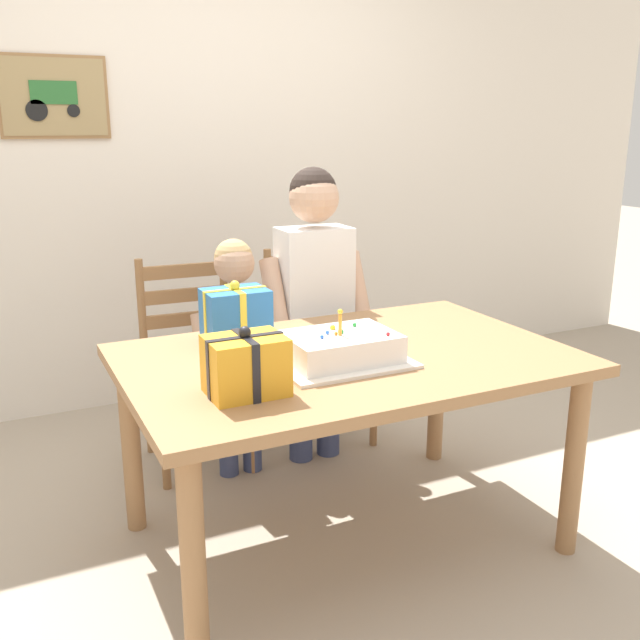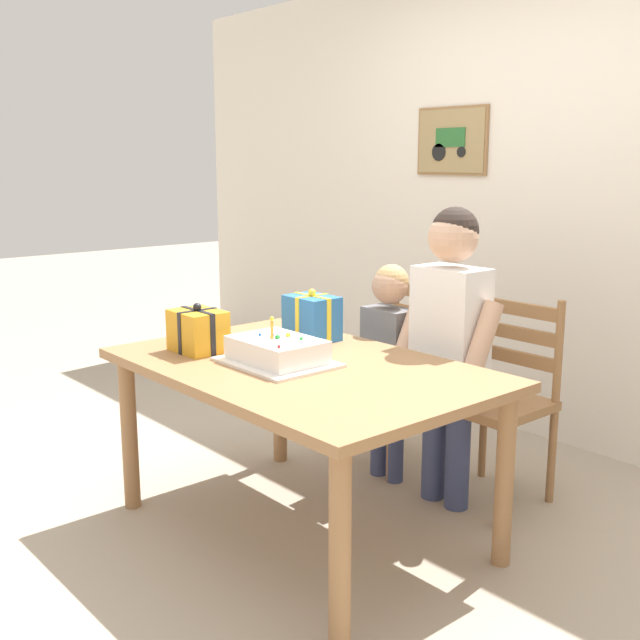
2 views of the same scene
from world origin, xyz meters
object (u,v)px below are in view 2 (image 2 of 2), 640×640
at_px(chair_left, 399,371).
at_px(child_younger, 388,351).
at_px(chair_right, 499,399).
at_px(dining_table, 302,385).
at_px(gift_box_beside_cake, 198,331).
at_px(child_older, 450,328).
at_px(gift_box_red_large, 312,318).
at_px(birthday_cake, 277,352).

height_order(chair_left, child_younger, child_younger).
bearing_deg(chair_right, chair_left, -180.00).
relative_size(dining_table, gift_box_beside_cake, 6.57).
relative_size(child_older, child_younger, 1.27).
xyz_separation_m(dining_table, chair_right, (0.31, 0.88, -0.17)).
distance_m(chair_right, child_older, 0.42).
height_order(chair_left, chair_right, same).
distance_m(dining_table, gift_box_red_large, 0.46).
relative_size(birthday_cake, chair_left, 0.48).
bearing_deg(child_older, chair_left, 156.10).
relative_size(chair_left, chair_right, 1.00).
xyz_separation_m(gift_box_red_large, chair_left, (-0.01, 0.58, -0.35)).
xyz_separation_m(dining_table, gift_box_red_large, (-0.30, 0.30, 0.18)).
relative_size(dining_table, chair_left, 1.66).
bearing_deg(gift_box_beside_cake, child_younger, 72.74).
bearing_deg(birthday_cake, chair_right, 68.85).
distance_m(chair_left, child_older, 0.63).
relative_size(birthday_cake, chair_right, 0.48).
relative_size(birthday_cake, gift_box_beside_cake, 1.90).
height_order(birthday_cake, child_younger, child_younger).
distance_m(gift_box_red_large, chair_left, 0.68).
distance_m(birthday_cake, chair_left, 1.03).
height_order(gift_box_red_large, child_younger, child_younger).
distance_m(dining_table, birthday_cake, 0.17).
bearing_deg(chair_right, gift_box_red_large, -135.98).
height_order(birthday_cake, chair_left, chair_left).
height_order(chair_left, child_older, child_older).
bearing_deg(chair_left, chair_right, 0.00).
bearing_deg(birthday_cake, dining_table, 48.25).
xyz_separation_m(birthday_cake, gift_box_beside_cake, (-0.38, -0.13, 0.04)).
height_order(gift_box_beside_cake, chair_right, gift_box_beside_cake).
relative_size(birthday_cake, gift_box_red_large, 1.89).
relative_size(dining_table, chair_right, 1.66).
xyz_separation_m(gift_box_red_large, child_older, (0.49, 0.36, -0.02)).
distance_m(dining_table, gift_box_beside_cake, 0.51).
bearing_deg(child_younger, gift_box_red_large, -108.90).
xyz_separation_m(dining_table, gift_box_beside_cake, (-0.44, -0.20, 0.17)).
height_order(birthday_cake, gift_box_red_large, gift_box_red_large).
distance_m(birthday_cake, chair_right, 1.07).
relative_size(gift_box_red_large, chair_right, 0.25).
relative_size(chair_right, child_younger, 0.89).
distance_m(gift_box_beside_cake, chair_left, 1.14).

